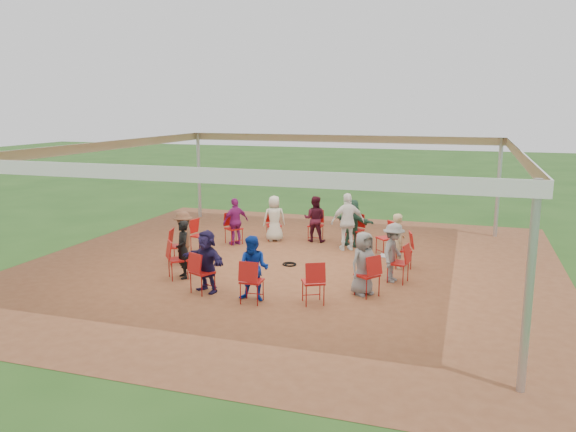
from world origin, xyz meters
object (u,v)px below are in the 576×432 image
(chair_1, at_px, (403,250))
(chair_9, at_px, (178,260))
(person_seated_6, at_px, (184,238))
(cable_coil, at_px, (290,264))
(chair_2, at_px, (386,238))
(chair_10, at_px, (203,273))
(person_seated_3, at_px, (315,219))
(chair_13, at_px, (367,275))
(person_seated_7, at_px, (183,250))
(chair_12, at_px, (313,282))
(chair_4, at_px, (316,226))
(person_seated_8, at_px, (207,261))
(laptop, at_px, (386,254))
(chair_8, at_px, (179,247))
(person_seated_5, at_px, (236,221))
(person_seated_0, at_px, (393,253))
(chair_6, at_px, (234,229))
(chair_0, at_px, (398,263))
(person_seated_4, at_px, (274,218))
(person_seated_10, at_px, (363,263))
(person_seated_2, at_px, (352,223))
(person_seated_9, at_px, (254,269))
(chair_7, at_px, (200,236))
(chair_11, at_px, (252,281))
(chair_3, at_px, (355,230))
(chair_5, at_px, (274,225))
(standing_person, at_px, (348,222))

(chair_1, relative_size, chair_9, 1.00)
(person_seated_6, distance_m, cable_coil, 2.75)
(chair_2, bearing_deg, chair_10, 102.86)
(person_seated_3, bearing_deg, chair_13, 116.32)
(person_seated_7, bearing_deg, chair_12, 36.99)
(chair_4, height_order, cable_coil, chair_4)
(person_seated_8, bearing_deg, laptop, 52.88)
(chair_8, bearing_deg, person_seated_5, 151.67)
(person_seated_0, relative_size, cable_coil, 2.88)
(chair_6, relative_size, chair_12, 1.00)
(chair_13, xyz_separation_m, cable_coil, (-2.25, 1.70, -0.43))
(chair_6, distance_m, person_seated_7, 3.41)
(chair_1, xyz_separation_m, chair_12, (-1.41, -3.18, 0.00))
(chair_0, distance_m, person_seated_4, 4.92)
(person_seated_5, xyz_separation_m, person_seated_10, (4.28, -3.19, 0.00))
(chair_13, bearing_deg, laptop, 26.10)
(chair_4, bearing_deg, laptop, 126.12)
(chair_1, height_order, person_seated_2, person_seated_2)
(person_seated_0, relative_size, person_seated_5, 1.00)
(person_seated_2, relative_size, laptop, 3.88)
(chair_9, distance_m, person_seated_5, 3.41)
(person_seated_8, bearing_deg, chair_10, -90.00)
(person_seated_9, bearing_deg, person_seated_0, 38.57)
(chair_12, distance_m, person_seated_9, 1.24)
(person_seated_3, bearing_deg, chair_4, -90.00)
(chair_7, relative_size, person_seated_2, 0.67)
(person_seated_8, distance_m, laptop, 4.04)
(chair_11, bearing_deg, chair_3, 77.14)
(chair_7, bearing_deg, chair_12, 64.29)
(person_seated_0, distance_m, person_seated_6, 5.20)
(chair_5, relative_size, person_seated_8, 0.67)
(person_seated_5, xyz_separation_m, standing_person, (3.18, 0.37, 0.12))
(chair_2, relative_size, chair_4, 1.00)
(person_seated_10, bearing_deg, chair_11, 156.90)
(chair_2, xyz_separation_m, chair_4, (-2.21, 0.98, 0.00))
(chair_2, height_order, person_seated_2, person_seated_2)
(chair_1, distance_m, standing_person, 2.10)
(chair_4, height_order, person_seated_9, person_seated_9)
(chair_11, bearing_deg, person_seated_10, 28.33)
(person_seated_7, bearing_deg, person_seated_5, 141.43)
(chair_6, bearing_deg, person_seated_7, 40.15)
(chair_10, xyz_separation_m, cable_coil, (1.12, 2.59, -0.43))
(person_seated_0, bearing_deg, person_seated_4, 64.29)
(chair_0, height_order, standing_person, standing_person)
(chair_2, height_order, chair_6, same)
(chair_13, relative_size, person_seated_10, 0.67)
(chair_11, relative_size, person_seated_0, 0.67)
(person_seated_8, bearing_deg, chair_7, 143.01)
(chair_11, relative_size, person_seated_7, 0.67)
(laptop, bearing_deg, chair_9, 117.20)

